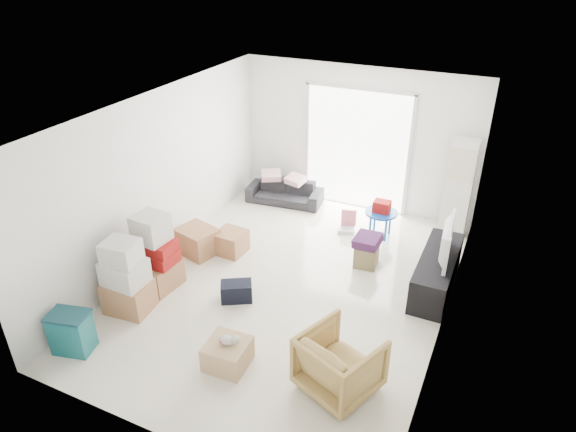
# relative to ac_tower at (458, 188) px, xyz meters

# --- Properties ---
(room_shell) EXTENTS (4.98, 6.48, 3.18)m
(room_shell) POSITION_rel_ac_tower_xyz_m (-1.95, -2.65, 0.48)
(room_shell) COLOR silver
(room_shell) RESTS_ON ground
(sliding_door) EXTENTS (2.10, 0.04, 2.33)m
(sliding_door) POSITION_rel_ac_tower_xyz_m (-1.95, 0.33, 0.37)
(sliding_door) COLOR white
(sliding_door) RESTS_ON room_shell
(ac_tower) EXTENTS (0.45, 0.30, 1.75)m
(ac_tower) POSITION_rel_ac_tower_xyz_m (0.00, 0.00, 0.00)
(ac_tower) COLOR beige
(ac_tower) RESTS_ON room_shell
(tv_console) EXTENTS (0.49, 1.64, 0.55)m
(tv_console) POSITION_rel_ac_tower_xyz_m (0.05, -1.76, -0.60)
(tv_console) COLOR black
(tv_console) RESTS_ON room_shell
(television) EXTENTS (0.65, 1.03, 0.13)m
(television) POSITION_rel_ac_tower_xyz_m (0.05, -1.76, -0.26)
(television) COLOR black
(television) RESTS_ON tv_console
(sofa) EXTENTS (1.52, 0.59, 0.58)m
(sofa) POSITION_rel_ac_tower_xyz_m (-3.21, -0.15, -0.59)
(sofa) COLOR #2A2B30
(sofa) RESTS_ON room_shell
(pillow_left) EXTENTS (0.46, 0.44, 0.12)m
(pillow_left) POSITION_rel_ac_tower_xyz_m (-3.51, -0.14, -0.24)
(pillow_left) COLOR #E4A6AE
(pillow_left) RESTS_ON sofa
(pillow_right) EXTENTS (0.41, 0.36, 0.12)m
(pillow_right) POSITION_rel_ac_tower_xyz_m (-2.99, -0.12, -0.24)
(pillow_right) COLOR #E4A6AE
(pillow_right) RESTS_ON sofa
(armchair) EXTENTS (1.03, 1.00, 0.83)m
(armchair) POSITION_rel_ac_tower_xyz_m (-0.59, -4.23, -0.46)
(armchair) COLOR tan
(armchair) RESTS_ON room_shell
(storage_bins) EXTENTS (0.56, 0.45, 0.57)m
(storage_bins) POSITION_rel_ac_tower_xyz_m (-3.85, -5.06, -0.59)
(storage_bins) COLOR #10555B
(storage_bins) RESTS_ON room_shell
(box_stack_a) EXTENTS (0.65, 0.56, 1.11)m
(box_stack_a) POSITION_rel_ac_tower_xyz_m (-3.75, -4.11, -0.38)
(box_stack_a) COLOR #A7764B
(box_stack_a) RESTS_ON room_shell
(box_stack_b) EXTENTS (0.65, 0.64, 1.19)m
(box_stack_b) POSITION_rel_ac_tower_xyz_m (-3.75, -3.47, -0.36)
(box_stack_b) COLOR #A7764B
(box_stack_b) RESTS_ON room_shell
(box_stack_c) EXTENTS (0.72, 0.65, 0.45)m
(box_stack_c) POSITION_rel_ac_tower_xyz_m (-3.72, -2.45, -0.65)
(box_stack_c) COLOR #A7764B
(box_stack_c) RESTS_ON room_shell
(loose_box) EXTENTS (0.48, 0.48, 0.38)m
(loose_box) POSITION_rel_ac_tower_xyz_m (-3.23, -2.20, -0.68)
(loose_box) COLOR #A7764B
(loose_box) RESTS_ON room_shell
(duffel_bag) EXTENTS (0.52, 0.45, 0.28)m
(duffel_bag) POSITION_rel_ac_tower_xyz_m (-2.50, -3.29, -0.73)
(duffel_bag) COLOR black
(duffel_bag) RESTS_ON room_shell
(ottoman) EXTENTS (0.39, 0.39, 0.35)m
(ottoman) POSITION_rel_ac_tower_xyz_m (-1.07, -1.63, -0.70)
(ottoman) COLOR olive
(ottoman) RESTS_ON room_shell
(blanket) EXTENTS (0.42, 0.42, 0.14)m
(blanket) POSITION_rel_ac_tower_xyz_m (-1.07, -1.63, -0.45)
(blanket) COLOR #3C1B45
(blanket) RESTS_ON ottoman
(kids_table) EXTENTS (0.56, 0.56, 0.68)m
(kids_table) POSITION_rel_ac_tower_xyz_m (-1.13, -0.64, -0.39)
(kids_table) COLOR #0F4BAC
(kids_table) RESTS_ON room_shell
(toy_walker) EXTENTS (0.34, 0.32, 0.38)m
(toy_walker) POSITION_rel_ac_tower_xyz_m (-1.71, -0.70, -0.77)
(toy_walker) COLOR silver
(toy_walker) RESTS_ON room_shell
(wood_crate) EXTENTS (0.52, 0.52, 0.33)m
(wood_crate) POSITION_rel_ac_tower_xyz_m (-1.94, -4.46, -0.71)
(wood_crate) COLOR tan
(wood_crate) RESTS_ON room_shell
(plush_bunny) EXTENTS (0.26, 0.15, 0.13)m
(plush_bunny) POSITION_rel_ac_tower_xyz_m (-1.92, -4.45, -0.48)
(plush_bunny) COLOR #B2ADA8
(plush_bunny) RESTS_ON wood_crate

